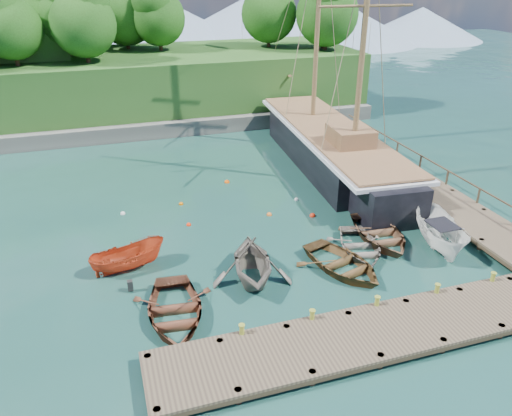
# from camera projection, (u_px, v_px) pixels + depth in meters

# --- Properties ---
(ground) EXTENTS (160.00, 160.00, 0.00)m
(ground) POSITION_uv_depth(u_px,v_px,m) (289.00, 263.00, 25.38)
(ground) COLOR #1A3E30
(ground) RESTS_ON ground
(dock_near) EXTENTS (20.00, 3.20, 1.10)m
(dock_near) POSITION_uv_depth(u_px,v_px,m) (394.00, 329.00, 20.18)
(dock_near) COLOR #43362B
(dock_near) RESTS_ON ground
(dock_east) EXTENTS (3.20, 24.00, 1.10)m
(dock_east) POSITION_uv_depth(u_px,v_px,m) (409.00, 178.00, 34.31)
(dock_east) COLOR #43362B
(dock_east) RESTS_ON ground
(bollard_0) EXTENTS (0.26, 0.26, 0.45)m
(bollard_0) POSITION_uv_depth(u_px,v_px,m) (242.00, 345.00, 19.93)
(bollard_0) COLOR olive
(bollard_0) RESTS_ON ground
(bollard_1) EXTENTS (0.26, 0.26, 0.45)m
(bollard_1) POSITION_uv_depth(u_px,v_px,m) (311.00, 330.00, 20.74)
(bollard_1) COLOR olive
(bollard_1) RESTS_ON ground
(bollard_2) EXTENTS (0.26, 0.26, 0.45)m
(bollard_2) POSITION_uv_depth(u_px,v_px,m) (375.00, 316.00, 21.56)
(bollard_2) COLOR olive
(bollard_2) RESTS_ON ground
(bollard_3) EXTENTS (0.26, 0.26, 0.45)m
(bollard_3) POSITION_uv_depth(u_px,v_px,m) (434.00, 303.00, 22.38)
(bollard_3) COLOR olive
(bollard_3) RESTS_ON ground
(bollard_4) EXTENTS (0.26, 0.26, 0.45)m
(bollard_4) POSITION_uv_depth(u_px,v_px,m) (489.00, 291.00, 23.20)
(bollard_4) COLOR olive
(bollard_4) RESTS_ON ground
(rowboat_0) EXTENTS (4.04, 5.32, 1.04)m
(rowboat_0) POSITION_uv_depth(u_px,v_px,m) (175.00, 318.00, 21.44)
(rowboat_0) COLOR brown
(rowboat_0) RESTS_ON ground
(rowboat_1) EXTENTS (4.57, 5.06, 2.34)m
(rowboat_1) POSITION_uv_depth(u_px,v_px,m) (252.00, 280.00, 24.05)
(rowboat_1) COLOR #6B645A
(rowboat_1) RESTS_ON ground
(rowboat_2) EXTENTS (4.62, 5.52, 0.98)m
(rowboat_2) POSITION_uv_depth(u_px,v_px,m) (342.00, 270.00, 24.80)
(rowboat_2) COLOR #533A1D
(rowboat_2) RESTS_ON ground
(rowboat_3) EXTENTS (3.93, 4.84, 0.88)m
(rowboat_3) POSITION_uv_depth(u_px,v_px,m) (359.00, 252.00, 26.37)
(rowboat_3) COLOR slate
(rowboat_3) RESTS_ON ground
(rowboat_4) EXTENTS (3.77, 5.09, 1.02)m
(rowboat_4) POSITION_uv_depth(u_px,v_px,m) (379.00, 240.00, 27.51)
(rowboat_4) COLOR brown
(rowboat_4) RESTS_ON ground
(motorboat_orange) EXTENTS (4.00, 2.21, 1.46)m
(motorboat_orange) POSITION_uv_depth(u_px,v_px,m) (129.00, 269.00, 24.92)
(motorboat_orange) COLOR #BD3D1B
(motorboat_orange) RESTS_ON ground
(cabin_boat_white) EXTENTS (3.21, 5.36, 1.95)m
(cabin_boat_white) POSITION_uv_depth(u_px,v_px,m) (438.00, 248.00, 26.76)
(cabin_boat_white) COLOR silver
(cabin_boat_white) RESTS_ON ground
(schooner) EXTENTS (6.61, 28.31, 20.87)m
(schooner) POSITION_uv_depth(u_px,v_px,m) (330.00, 149.00, 37.42)
(schooner) COLOR black
(schooner) RESTS_ON ground
(mooring_buoy_0) EXTENTS (0.34, 0.34, 0.34)m
(mooring_buoy_0) POSITION_uv_depth(u_px,v_px,m) (155.00, 249.00, 26.64)
(mooring_buoy_0) COLOR white
(mooring_buoy_0) RESTS_ON ground
(mooring_buoy_1) EXTENTS (0.29, 0.29, 0.29)m
(mooring_buoy_1) POSITION_uv_depth(u_px,v_px,m) (189.00, 225.00, 29.06)
(mooring_buoy_1) COLOR #F72807
(mooring_buoy_1) RESTS_ON ground
(mooring_buoy_2) EXTENTS (0.33, 0.33, 0.33)m
(mooring_buoy_2) POSITION_uv_depth(u_px,v_px,m) (269.00, 215.00, 30.22)
(mooring_buoy_2) COLOR orange
(mooring_buoy_2) RESTS_ON ground
(mooring_buoy_3) EXTENTS (0.28, 0.28, 0.28)m
(mooring_buoy_3) POSITION_uv_depth(u_px,v_px,m) (296.00, 200.00, 32.15)
(mooring_buoy_3) COLOR silver
(mooring_buoy_3) RESTS_ON ground
(mooring_buoy_4) EXTENTS (0.28, 0.28, 0.28)m
(mooring_buoy_4) POSITION_uv_depth(u_px,v_px,m) (181.00, 204.00, 31.57)
(mooring_buoy_4) COLOR #D56401
(mooring_buoy_4) RESTS_ON ground
(mooring_buoy_5) EXTENTS (0.35, 0.35, 0.35)m
(mooring_buoy_5) POSITION_uv_depth(u_px,v_px,m) (227.00, 182.00, 34.72)
(mooring_buoy_5) COLOR #EB4D00
(mooring_buoy_5) RESTS_ON ground
(mooring_buoy_6) EXTENTS (0.30, 0.30, 0.30)m
(mooring_buoy_6) POSITION_uv_depth(u_px,v_px,m) (123.00, 214.00, 30.35)
(mooring_buoy_6) COLOR silver
(mooring_buoy_6) RESTS_ON ground
(mooring_buoy_7) EXTENTS (0.36, 0.36, 0.36)m
(mooring_buoy_7) POSITION_uv_depth(u_px,v_px,m) (312.00, 216.00, 30.09)
(mooring_buoy_7) COLOR red
(mooring_buoy_7) RESTS_ON ground
(headland) EXTENTS (51.00, 19.31, 12.90)m
(headland) POSITION_uv_depth(u_px,v_px,m) (39.00, 61.00, 46.22)
(headland) COLOR #474744
(headland) RESTS_ON ground
(distant_ridge) EXTENTS (117.00, 40.00, 10.00)m
(distant_ridge) POSITION_uv_depth(u_px,v_px,m) (165.00, 25.00, 84.46)
(distant_ridge) COLOR #728CA5
(distant_ridge) RESTS_ON ground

